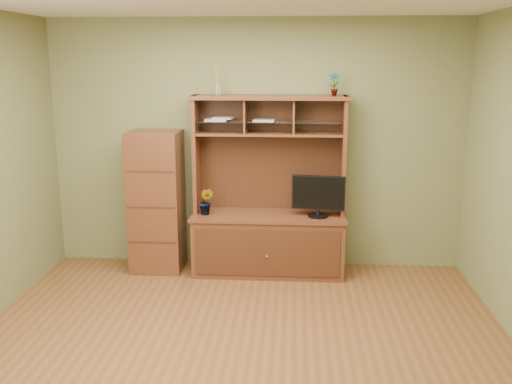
{
  "coord_description": "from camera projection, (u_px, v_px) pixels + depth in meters",
  "views": [
    {
      "loc": [
        0.42,
        -4.16,
        2.27
      ],
      "look_at": [
        0.05,
        1.2,
        1.01
      ],
      "focal_mm": 40.0,
      "sensor_mm": 36.0,
      "label": 1
    }
  ],
  "objects": [
    {
      "name": "magazines",
      "position": [
        234.0,
        119.0,
        5.98
      ],
      "size": [
        0.74,
        0.2,
        0.04
      ],
      "color": "silver",
      "rests_on": "media_hutch"
    },
    {
      "name": "media_hutch",
      "position": [
        269.0,
        225.0,
        6.14
      ],
      "size": [
        1.66,
        0.61,
        1.9
      ],
      "color": "#4D2716",
      "rests_on": "room"
    },
    {
      "name": "side_cabinet",
      "position": [
        157.0,
        201.0,
        6.17
      ],
      "size": [
        0.54,
        0.5,
        1.52
      ],
      "color": "#4D2716",
      "rests_on": "room"
    },
    {
      "name": "monitor",
      "position": [
        318.0,
        195.0,
        5.94
      ],
      "size": [
        0.55,
        0.21,
        0.44
      ],
      "rotation": [
        0.0,
        0.0,
        -0.13
      ],
      "color": "black",
      "rests_on": "media_hutch"
    },
    {
      "name": "room",
      "position": [
        238.0,
        184.0,
        4.28
      ],
      "size": [
        4.54,
        4.04,
        2.74
      ],
      "color": "brown",
      "rests_on": "ground"
    },
    {
      "name": "reed_diffuser",
      "position": [
        217.0,
        83.0,
        5.91
      ],
      "size": [
        0.06,
        0.06,
        0.31
      ],
      "color": "silver",
      "rests_on": "media_hutch"
    },
    {
      "name": "orchid_plant",
      "position": [
        206.0,
        201.0,
        6.04
      ],
      "size": [
        0.19,
        0.17,
        0.29
      ],
      "primitive_type": "imported",
      "rotation": [
        0.0,
        0.0,
        -0.34
      ],
      "color": "#2C561D",
      "rests_on": "media_hutch"
    },
    {
      "name": "top_plant",
      "position": [
        334.0,
        84.0,
        5.83
      ],
      "size": [
        0.14,
        0.1,
        0.24
      ],
      "primitive_type": "imported",
      "rotation": [
        0.0,
        0.0,
        -0.17
      ],
      "color": "#3F6C25",
      "rests_on": "media_hutch"
    }
  ]
}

